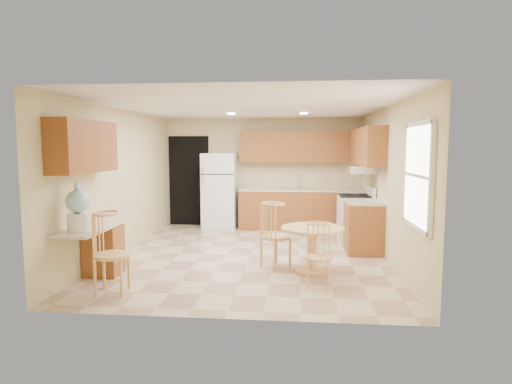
# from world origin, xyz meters

# --- Properties ---
(floor) EXTENTS (5.50, 5.50, 0.00)m
(floor) POSITION_xyz_m (0.00, 0.00, 0.00)
(floor) COLOR #C7AF90
(floor) RESTS_ON ground
(ceiling) EXTENTS (4.50, 5.50, 0.02)m
(ceiling) POSITION_xyz_m (0.00, 0.00, 2.50)
(ceiling) COLOR white
(ceiling) RESTS_ON wall_back
(wall_back) EXTENTS (4.50, 0.02, 2.50)m
(wall_back) POSITION_xyz_m (0.00, 2.75, 1.25)
(wall_back) COLOR #C5B985
(wall_back) RESTS_ON floor
(wall_front) EXTENTS (4.50, 0.02, 2.50)m
(wall_front) POSITION_xyz_m (0.00, -2.75, 1.25)
(wall_front) COLOR #C5B985
(wall_front) RESTS_ON floor
(wall_left) EXTENTS (0.02, 5.50, 2.50)m
(wall_left) POSITION_xyz_m (-2.25, 0.00, 1.25)
(wall_left) COLOR #C5B985
(wall_left) RESTS_ON floor
(wall_right) EXTENTS (0.02, 5.50, 2.50)m
(wall_right) POSITION_xyz_m (2.25, 0.00, 1.25)
(wall_right) COLOR #C5B985
(wall_right) RESTS_ON floor
(doorway) EXTENTS (0.90, 0.02, 2.10)m
(doorway) POSITION_xyz_m (-1.75, 2.73, 1.05)
(doorway) COLOR black
(doorway) RESTS_ON floor
(base_cab_back) EXTENTS (2.75, 0.60, 0.87)m
(base_cab_back) POSITION_xyz_m (0.88, 2.45, 0.43)
(base_cab_back) COLOR #945325
(base_cab_back) RESTS_ON floor
(counter_back) EXTENTS (2.75, 0.63, 0.04)m
(counter_back) POSITION_xyz_m (0.88, 2.45, 0.89)
(counter_back) COLOR beige
(counter_back) RESTS_ON base_cab_back
(base_cab_right_a) EXTENTS (0.60, 0.59, 0.87)m
(base_cab_right_a) POSITION_xyz_m (1.95, 1.85, 0.43)
(base_cab_right_a) COLOR #945325
(base_cab_right_a) RESTS_ON floor
(counter_right_a) EXTENTS (0.63, 0.59, 0.04)m
(counter_right_a) POSITION_xyz_m (1.95, 1.85, 0.89)
(counter_right_a) COLOR beige
(counter_right_a) RESTS_ON base_cab_right_a
(base_cab_right_b) EXTENTS (0.60, 0.80, 0.87)m
(base_cab_right_b) POSITION_xyz_m (1.95, 0.40, 0.43)
(base_cab_right_b) COLOR #945325
(base_cab_right_b) RESTS_ON floor
(counter_right_b) EXTENTS (0.63, 0.80, 0.04)m
(counter_right_b) POSITION_xyz_m (1.95, 0.40, 0.89)
(counter_right_b) COLOR beige
(counter_right_b) RESTS_ON base_cab_right_b
(upper_cab_back) EXTENTS (2.75, 0.33, 0.70)m
(upper_cab_back) POSITION_xyz_m (0.88, 2.58, 1.85)
(upper_cab_back) COLOR #945325
(upper_cab_back) RESTS_ON wall_back
(upper_cab_right) EXTENTS (0.33, 2.42, 0.70)m
(upper_cab_right) POSITION_xyz_m (2.08, 1.21, 1.85)
(upper_cab_right) COLOR #945325
(upper_cab_right) RESTS_ON wall_right
(upper_cab_left) EXTENTS (0.33, 1.40, 0.70)m
(upper_cab_left) POSITION_xyz_m (-2.08, -1.60, 1.85)
(upper_cab_left) COLOR #945325
(upper_cab_left) RESTS_ON wall_left
(sink) EXTENTS (0.78, 0.44, 0.01)m
(sink) POSITION_xyz_m (0.85, 2.45, 0.91)
(sink) COLOR silver
(sink) RESTS_ON counter_back
(range_hood) EXTENTS (0.50, 0.76, 0.14)m
(range_hood) POSITION_xyz_m (2.00, 1.18, 1.42)
(range_hood) COLOR silver
(range_hood) RESTS_ON upper_cab_right
(desk_pedestal) EXTENTS (0.48, 0.42, 0.72)m
(desk_pedestal) POSITION_xyz_m (-2.00, -1.32, 0.36)
(desk_pedestal) COLOR #945325
(desk_pedestal) RESTS_ON floor
(desk_top) EXTENTS (0.50, 1.20, 0.04)m
(desk_top) POSITION_xyz_m (-2.00, -1.70, 0.75)
(desk_top) COLOR beige
(desk_top) RESTS_ON desk_pedestal
(window) EXTENTS (0.06, 1.12, 1.30)m
(window) POSITION_xyz_m (2.23, -1.85, 1.50)
(window) COLOR white
(window) RESTS_ON wall_right
(can_light_a) EXTENTS (0.14, 0.14, 0.02)m
(can_light_a) POSITION_xyz_m (-0.50, 1.20, 2.48)
(can_light_a) COLOR white
(can_light_a) RESTS_ON ceiling
(can_light_b) EXTENTS (0.14, 0.14, 0.02)m
(can_light_b) POSITION_xyz_m (0.90, 1.20, 2.48)
(can_light_b) COLOR white
(can_light_b) RESTS_ON ceiling
(refrigerator) EXTENTS (0.75, 0.73, 1.70)m
(refrigerator) POSITION_xyz_m (-0.95, 2.40, 0.85)
(refrigerator) COLOR white
(refrigerator) RESTS_ON floor
(stove) EXTENTS (0.65, 0.76, 1.09)m
(stove) POSITION_xyz_m (1.92, 1.18, 0.47)
(stove) COLOR white
(stove) RESTS_ON floor
(dining_table) EXTENTS (0.92, 0.92, 0.68)m
(dining_table) POSITION_xyz_m (1.01, -0.94, 0.45)
(dining_table) COLOR #E2B171
(dining_table) RESTS_ON floor
(chair_table_a) EXTENTS (0.44, 0.54, 0.99)m
(chair_table_a) POSITION_xyz_m (0.46, -0.79, 0.60)
(chair_table_a) COLOR #E2B171
(chair_table_a) RESTS_ON floor
(chair_table_b) EXTENTS (0.37, 0.37, 0.84)m
(chair_table_b) POSITION_xyz_m (1.06, -1.68, 0.51)
(chair_table_b) COLOR #E2B171
(chair_table_b) RESTS_ON floor
(chair_desk) EXTENTS (0.45, 0.58, 1.02)m
(chair_desk) POSITION_xyz_m (-1.55, -2.15, 0.62)
(chair_desk) COLOR #E2B171
(chair_desk) RESTS_ON floor
(water_crock) EXTENTS (0.30, 0.30, 0.62)m
(water_crock) POSITION_xyz_m (-2.00, -1.99, 1.05)
(water_crock) COLOR white
(water_crock) RESTS_ON desk_top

